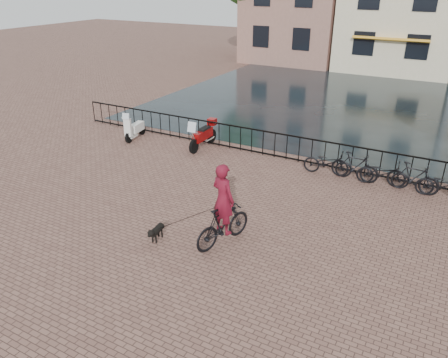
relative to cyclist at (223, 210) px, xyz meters
The scene contains 12 objects.
ground 2.09m from the cyclist, 112.54° to the right, with size 100.00×100.00×0.00m, color brown.
canal_water 15.66m from the cyclist, 92.57° to the left, with size 20.00×20.00×0.00m, color black.
railing 6.37m from the cyclist, 96.33° to the left, with size 20.00×0.05×1.02m.
cyclist is the anchor object (origin of this frame).
dog 1.95m from the cyclist, 156.30° to the right, with size 0.33×0.74×0.48m.
motorcycle 7.22m from the cyclist, 125.66° to the left, with size 0.48×1.91×1.36m.
scooter 9.14m from the cyclist, 143.91° to the left, with size 0.65×1.51×1.35m.
parked_bike_0 5.85m from the cyclist, 79.10° to the left, with size 0.60×1.72×0.90m, color black.
parked_bike_1 6.09m from the cyclist, 70.26° to the left, with size 0.47×1.66×1.00m, color black.
parked_bike_2 6.48m from the cyclist, 62.30° to the left, with size 0.60×1.72×0.90m, color black.
parked_bike_3 6.96m from the cyclist, 55.34° to the left, with size 0.47×1.66×1.00m, color black.
parked_bike_4 7.55m from the cyclist, 49.38° to the left, with size 0.60×1.72×0.90m, color black.
Camera 1 is at (5.49, -6.94, 6.51)m, focal length 35.00 mm.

